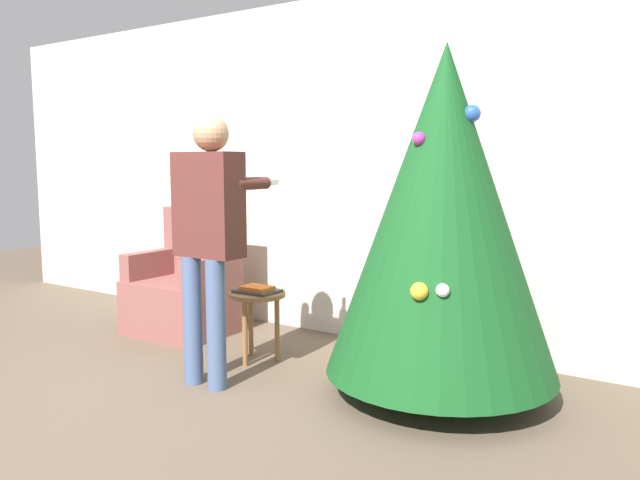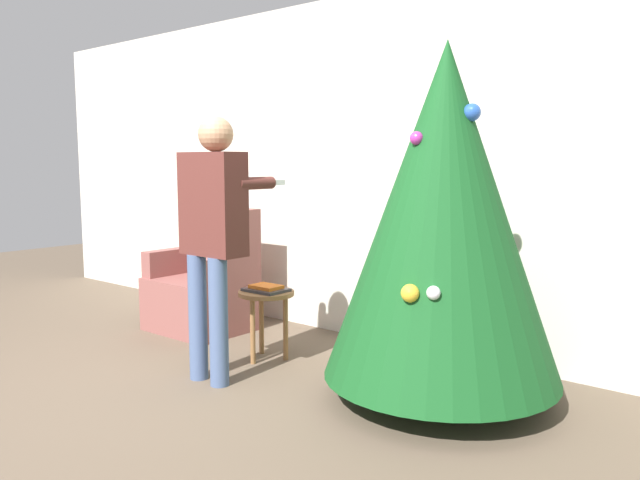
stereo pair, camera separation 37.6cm
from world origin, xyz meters
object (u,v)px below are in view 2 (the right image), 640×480
Objects in this scene: person_standing at (213,224)px; christmas_tree at (444,213)px; side_stool at (266,303)px; armchair at (205,288)px.

christmas_tree is at bearing 25.62° from person_standing.
side_stool is (-0.04, 0.52, -0.61)m from person_standing.
person_standing is at bearing -154.38° from christmas_tree.
armchair is at bearing 142.46° from person_standing.
armchair is (-2.32, 0.17, -0.76)m from christmas_tree.
christmas_tree is 1.44m from person_standing.
christmas_tree is 2.04× the size of armchair.
person_standing is at bearing -37.54° from armchair.
christmas_tree is 2.45m from armchair.
christmas_tree is 1.24× the size of person_standing.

